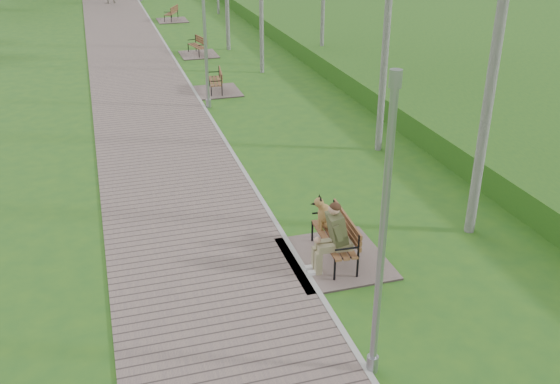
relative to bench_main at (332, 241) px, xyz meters
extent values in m
plane|color=#275A1E|center=(-0.60, -1.93, -0.45)|extent=(120.00, 120.00, 0.00)
cube|color=#715F5B|center=(-2.35, 19.57, -0.43)|extent=(3.50, 67.00, 0.04)
cube|color=#999993|center=(-0.60, 19.57, -0.43)|extent=(0.10, 67.00, 0.05)
cube|color=#3E741D|center=(11.40, 18.07, -0.45)|extent=(14.00, 70.00, 1.60)
cube|color=#715F5B|center=(0.10, 0.05, -0.43)|extent=(1.84, 2.04, 0.04)
cube|color=brown|center=(0.05, 0.05, 0.01)|extent=(0.55, 1.56, 0.04)
cube|color=brown|center=(0.29, 0.03, 0.29)|extent=(0.13, 1.53, 0.34)
cube|color=#715F5B|center=(0.17, 11.67, -0.43)|extent=(1.57, 1.75, 0.04)
cube|color=brown|center=(0.12, 11.67, -0.06)|extent=(0.56, 1.35, 0.03)
cube|color=brown|center=(0.32, 11.65, 0.18)|extent=(0.21, 1.30, 0.29)
cube|color=#715F5B|center=(0.53, 17.40, -0.43)|extent=(1.55, 1.72, 0.04)
cube|color=brown|center=(0.48, 17.40, -0.06)|extent=(0.67, 1.34, 0.03)
cube|color=brown|center=(0.68, 17.45, 0.17)|extent=(0.32, 1.27, 0.28)
cube|color=#715F5B|center=(0.55, 25.85, -0.43)|extent=(1.60, 1.78, 0.04)
cube|color=brown|center=(0.50, 25.85, -0.05)|extent=(0.92, 1.38, 0.04)
cube|color=brown|center=(0.70, 25.76, 0.19)|extent=(0.59, 1.23, 0.29)
cylinder|color=#919398|center=(-0.51, -2.98, -0.32)|extent=(0.17, 0.17, 0.26)
cylinder|color=#919398|center=(-0.51, -2.98, 1.70)|extent=(0.10, 0.10, 4.31)
cylinder|color=#919398|center=(-0.51, -2.98, 3.90)|extent=(0.16, 0.16, 0.22)
cylinder|color=#919398|center=(-0.44, 10.03, -0.32)|extent=(0.18, 0.18, 0.27)
cylinder|color=#919398|center=(-0.44, 10.03, 1.76)|extent=(0.11, 0.11, 4.42)
cylinder|color=silver|center=(3.15, 0.29, 3.87)|extent=(0.19, 0.19, 8.63)
camera|label=1|loc=(-3.84, -9.38, 5.83)|focal=40.00mm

